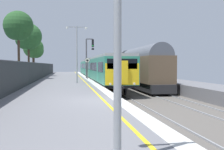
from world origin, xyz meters
The scene contains 9 objects.
ground centered at (2.64, 0.00, -0.61)m, with size 17.40×110.00×1.21m.
commuter_train_at_platform centered at (2.10, 26.60, 1.27)m, with size 2.83×39.28×3.81m.
freight_train_adjacent_track centered at (6.10, 28.64, 1.56)m, with size 2.60×39.88×4.69m.
signal_gantry centered at (0.61, 22.06, 3.25)m, with size 1.10×0.24×5.21m.
speed_limit_sign centered at (0.25, 18.92, 1.66)m, with size 0.59×0.08×2.59m.
platform_lamp_mid centered at (-1.21, 12.87, 3.24)m, with size 2.00×0.20×5.47m.
background_tree_left centered at (-8.06, 20.87, 6.36)m, with size 3.56×3.56×8.29m.
background_tree_centre centered at (-8.08, 29.12, 5.93)m, with size 4.05×4.12×8.13m.
background_tree_right centered at (-7.82, 34.74, 4.54)m, with size 3.50×3.50×6.45m.
Camera 1 is at (-2.07, -12.80, 1.72)m, focal length 42.37 mm.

